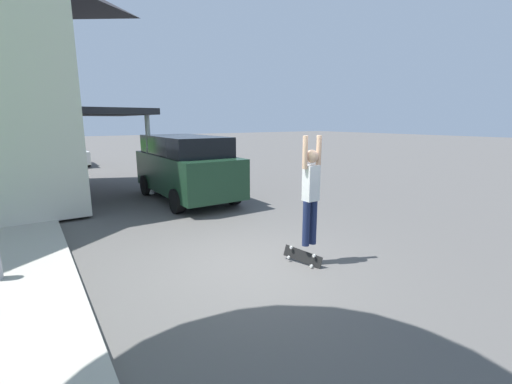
{
  "coord_description": "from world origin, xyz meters",
  "views": [
    {
      "loc": [
        -3.2,
        -4.92,
        2.59
      ],
      "look_at": [
        0.82,
        1.04,
        1.08
      ],
      "focal_mm": 24.0,
      "sensor_mm": 36.0,
      "label": 1
    }
  ],
  "objects": [
    {
      "name": "sidewalk",
      "position": [
        -3.6,
        6.0,
        0.05
      ],
      "size": [
        1.8,
        80.0,
        0.1
      ],
      "color": "#ADA89E",
      "rests_on": "ground_plane"
    },
    {
      "name": "car_down_street",
      "position": [
        -1.14,
        18.13,
        0.67
      ],
      "size": [
        1.97,
        4.59,
        1.38
      ],
      "color": "silver",
      "rests_on": "ground_plane"
    },
    {
      "name": "skateboard",
      "position": [
        0.82,
        -0.49,
        0.14
      ],
      "size": [
        0.34,
        0.74,
        0.3
      ],
      "color": "black",
      "rests_on": "ground_plane"
    },
    {
      "name": "ground_plane",
      "position": [
        0.0,
        0.0,
        0.0
      ],
      "size": [
        120.0,
        120.0,
        0.0
      ],
      "primitive_type": "plane",
      "color": "#54514F"
    },
    {
      "name": "skateboarder",
      "position": [
        0.91,
        -0.56,
        1.39
      ],
      "size": [
        0.41,
        0.23,
        1.97
      ],
      "color": "#192347",
      "rests_on": "ground_plane"
    },
    {
      "name": "suv_parked",
      "position": [
        1.14,
        5.66,
        1.12
      ],
      "size": [
        2.1,
        4.71,
        2.1
      ],
      "color": "#193823",
      "rests_on": "ground_plane"
    }
  ]
}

